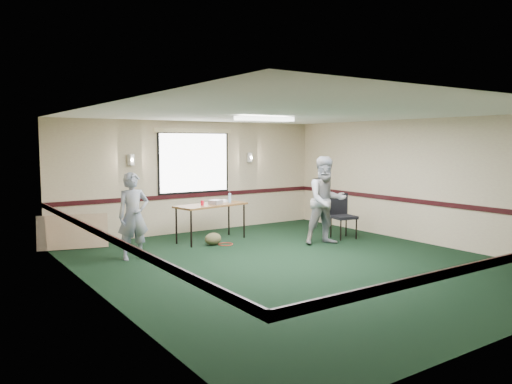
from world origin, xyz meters
TOP-DOWN VIEW (x-y plane):
  - ground at (0.00, 0.00)m, footprint 8.00×8.00m
  - room_shell at (0.00, 2.12)m, footprint 8.00×8.02m
  - folding_table at (-0.22, 2.75)m, footprint 1.74×0.94m
  - projector at (-0.13, 2.71)m, footprint 0.35×0.33m
  - game_console at (0.16, 2.91)m, footprint 0.22×0.18m
  - red_cup at (-0.50, 2.65)m, footprint 0.07×0.07m
  - water_bottle at (0.28, 2.78)m, footprint 0.06×0.06m
  - duffel_bag at (-0.43, 2.30)m, footprint 0.43×0.36m
  - cable_coil at (-0.18, 2.20)m, footprint 0.38×0.38m
  - folded_table at (-3.00, 3.60)m, footprint 1.39×0.56m
  - conference_chair at (2.43, 1.39)m, footprint 0.58×0.60m
  - person_left at (-2.29, 2.02)m, footprint 0.61×0.42m
  - person_right at (1.64, 1.03)m, footprint 1.08×0.93m

SIDE VIEW (x-z plane):
  - ground at x=0.00m, z-range 0.00..0.00m
  - cable_coil at x=-0.18m, z-range 0.00..0.02m
  - duffel_bag at x=-0.43m, z-range 0.00..0.27m
  - folded_table at x=-3.00m, z-range 0.00..0.71m
  - conference_chair at x=2.43m, z-range 0.09..1.09m
  - folding_table at x=-0.22m, z-range 0.35..1.17m
  - person_left at x=-2.29m, z-range 0.00..1.63m
  - game_console at x=0.16m, z-range 0.82..0.88m
  - projector at x=-0.13m, z-range 0.82..0.91m
  - red_cup at x=-0.50m, z-range 0.82..0.93m
  - water_bottle at x=0.28m, z-range 0.82..1.04m
  - person_right at x=1.64m, z-range 0.00..1.89m
  - room_shell at x=0.00m, z-range -2.42..5.58m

